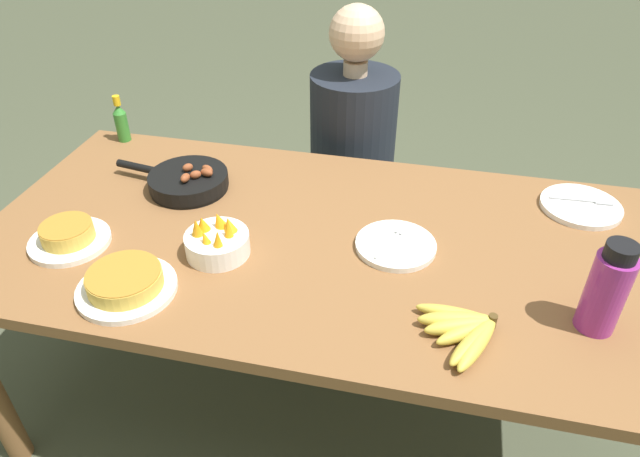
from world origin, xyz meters
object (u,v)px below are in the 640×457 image
Objects in this scene: frittata_plate_center at (126,283)px; empty_plate_far_left at (395,246)px; hot_sauce_bottle at (121,121)px; empty_plate_near_front at (581,206)px; water_bottle at (607,290)px; skillet at (188,181)px; person_figure at (351,180)px; fruit_bowl_mango at (217,241)px; banana_bunch at (465,329)px; frittata_plate_side at (68,236)px.

empty_plate_far_left is (0.61, 0.31, -0.02)m from frittata_plate_center.
hot_sauce_bottle is at bearing 118.68° from frittata_plate_center.
water_bottle is at bearing -94.51° from empty_plate_near_front.
skillet is at bearing -35.87° from hot_sauce_bottle.
person_figure is at bearing -118.97° from skillet.
frittata_plate_center is at bearing -129.77° from fruit_bowl_mango.
empty_plate_far_left is (-0.51, -0.31, 0.00)m from empty_plate_near_front.
water_bottle is (0.92, -0.06, 0.07)m from fruit_bowl_mango.
skillet is at bearing 166.34° from empty_plate_far_left.
banana_bunch is at bearing 2.28° from frittata_plate_center.
skillet is at bearing 59.33° from frittata_plate_side.
hot_sauce_bottle is at bearing 176.03° from empty_plate_near_front.
skillet is 1.78× the size of frittata_plate_side.
frittata_plate_side is at bearing -168.57° from empty_plate_far_left.
person_figure is (0.77, 0.28, -0.30)m from hot_sauce_bottle.
frittata_plate_side is at bearing 150.02° from frittata_plate_center.
empty_plate_near_front is 0.20× the size of person_figure.
skillet is at bearing 162.94° from water_bottle.
skillet is at bearing -127.93° from person_figure.
fruit_bowl_mango is at bearing 134.94° from skillet.
hot_sauce_bottle reaches higher than empty_plate_far_left.
hot_sauce_bottle is at bearing 157.67° from empty_plate_far_left.
banana_bunch is 0.31m from water_bottle.
banana_bunch is at bearing -14.03° from fruit_bowl_mango.
water_bottle is (0.28, 0.10, 0.09)m from banana_bunch.
frittata_plate_side is 1.44m from empty_plate_near_front.
frittata_plate_side is 0.87m from empty_plate_far_left.
skillet is 1.65× the size of water_bottle.
empty_plate_far_left is 0.94× the size of water_bottle.
empty_plate_near_front is at bearing 24.18° from fruit_bowl_mango.
banana_bunch is 0.67m from empty_plate_near_front.
banana_bunch is 0.87× the size of water_bottle.
banana_bunch is 1.20× the size of hot_sauce_bottle.
frittata_plate_center is 1.44× the size of hot_sauce_bottle.
banana_bunch is 0.93× the size of frittata_plate_side.
empty_plate_near_front is at bearing 85.49° from water_bottle.
frittata_plate_side is 0.99× the size of empty_plate_far_left.
empty_plate_far_left is 0.19× the size of person_figure.
fruit_bowl_mango is (0.40, 0.05, 0.01)m from frittata_plate_side.
hot_sauce_bottle is (-0.56, 0.54, 0.03)m from fruit_bowl_mango.
banana_bunch is at bearing 161.35° from skillet.
fruit_bowl_mango is 0.77m from hot_sauce_bottle.
frittata_plate_side is (-1.04, 0.11, 0.01)m from banana_bunch.
skillet reaches higher than frittata_plate_side.
empty_plate_far_left is at bearing 14.99° from fruit_bowl_mango.
person_figure is at bearing 20.17° from hot_sauce_bottle.
banana_bunch is at bearing -118.62° from empty_plate_near_front.
water_bottle reaches higher than frittata_plate_side.
person_figure is (0.22, 0.82, -0.27)m from fruit_bowl_mango.
fruit_bowl_mango is at bearing -43.92° from hot_sauce_bottle.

